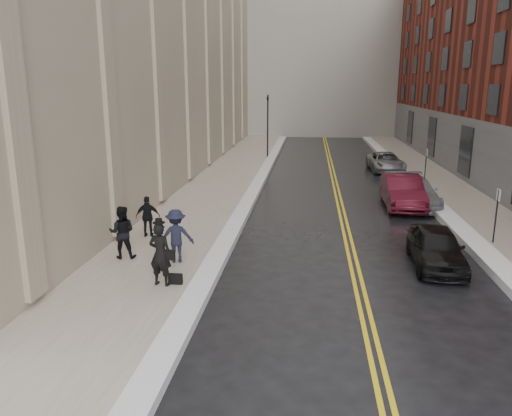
% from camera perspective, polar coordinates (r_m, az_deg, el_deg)
% --- Properties ---
extents(ground, '(160.00, 160.00, 0.00)m').
position_cam_1_polar(ground, '(12.48, 1.32, -14.68)').
color(ground, black).
rests_on(ground, ground).
extents(sidewalk_left, '(4.00, 64.00, 0.15)m').
position_cam_1_polar(sidewalk_left, '(28.09, -5.02, 1.74)').
color(sidewalk_left, gray).
rests_on(sidewalk_left, ground).
extents(sidewalk_right, '(3.00, 64.00, 0.15)m').
position_cam_1_polar(sidewalk_right, '(28.72, 22.44, 0.99)').
color(sidewalk_right, gray).
rests_on(sidewalk_right, ground).
extents(lane_stripe_a, '(0.12, 64.00, 0.01)m').
position_cam_1_polar(lane_stripe_a, '(27.61, 9.13, 1.25)').
color(lane_stripe_a, gold).
rests_on(lane_stripe_a, ground).
extents(lane_stripe_b, '(0.12, 64.00, 0.01)m').
position_cam_1_polar(lane_stripe_b, '(27.63, 9.63, 1.23)').
color(lane_stripe_b, gold).
rests_on(lane_stripe_b, ground).
extents(snow_ridge_left, '(0.70, 60.80, 0.26)m').
position_cam_1_polar(snow_ridge_left, '(27.72, -0.35, 1.74)').
color(snow_ridge_left, white).
rests_on(snow_ridge_left, ground).
extents(snow_ridge_right, '(0.85, 60.80, 0.30)m').
position_cam_1_polar(snow_ridge_right, '(28.24, 18.86, 1.26)').
color(snow_ridge_right, white).
rests_on(snow_ridge_right, ground).
extents(traffic_signal, '(0.18, 0.15, 5.20)m').
position_cam_1_polar(traffic_signal, '(41.17, 1.35, 9.88)').
color(traffic_signal, black).
rests_on(traffic_signal, ground).
extents(parking_sign_near, '(0.06, 0.35, 2.23)m').
position_cam_1_polar(parking_sign_near, '(20.69, 25.79, -0.39)').
color(parking_sign_near, black).
rests_on(parking_sign_near, ground).
extents(parking_sign_far, '(0.06, 0.35, 2.23)m').
position_cam_1_polar(parking_sign_far, '(32.03, 18.83, 4.88)').
color(parking_sign_far, black).
rests_on(parking_sign_far, ground).
extents(car_black, '(1.77, 4.02, 1.35)m').
position_cam_1_polar(car_black, '(17.82, 19.90, -4.24)').
color(car_black, black).
rests_on(car_black, ground).
extents(car_maroon, '(1.77, 4.93, 1.62)m').
position_cam_1_polar(car_maroon, '(25.86, 16.38, 1.82)').
color(car_maroon, '#400B17').
rests_on(car_maroon, ground).
extents(car_silver_near, '(2.08, 4.94, 1.43)m').
position_cam_1_polar(car_silver_near, '(26.36, 17.62, 1.74)').
color(car_silver_near, '#A0A3A7').
rests_on(car_silver_near, ground).
extents(car_silver_far, '(2.42, 4.83, 1.31)m').
position_cam_1_polar(car_silver_far, '(36.67, 14.60, 5.13)').
color(car_silver_far, gray).
rests_on(car_silver_far, ground).
extents(pedestrian_main, '(0.78, 0.58, 1.92)m').
position_cam_1_polar(pedestrian_main, '(15.03, -10.88, -5.21)').
color(pedestrian_main, black).
rests_on(pedestrian_main, sidewalk_left).
extents(pedestrian_a, '(0.99, 0.83, 1.83)m').
position_cam_1_polar(pedestrian_a, '(17.69, -15.06, -2.69)').
color(pedestrian_a, black).
rests_on(pedestrian_a, sidewalk_left).
extents(pedestrian_b, '(1.32, 0.98, 1.82)m').
position_cam_1_polar(pedestrian_b, '(16.92, -9.12, -3.16)').
color(pedestrian_b, black).
rests_on(pedestrian_b, sidewalk_left).
extents(pedestrian_c, '(1.00, 0.56, 1.61)m').
position_cam_1_polar(pedestrian_c, '(20.00, -12.25, -0.95)').
color(pedestrian_c, black).
rests_on(pedestrian_c, sidewalk_left).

